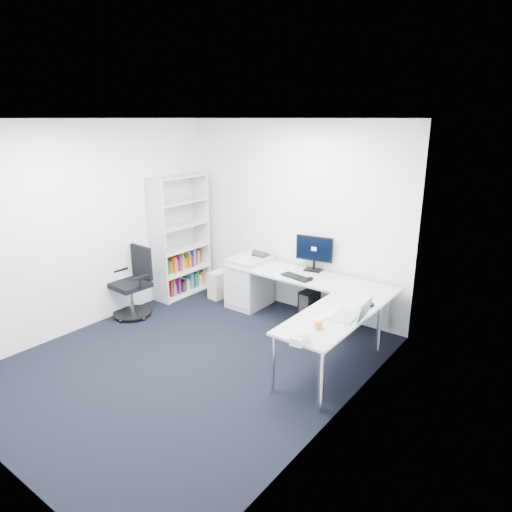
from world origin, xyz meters
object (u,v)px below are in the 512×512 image
Objects in this scene: task_chair at (130,283)px; laptop at (345,306)px; l_desk at (297,308)px; bookshelf at (180,237)px; monitor at (314,253)px.

laptop is at bearing 10.57° from task_chair.
l_desk is 2.26m from bookshelf.
bookshelf reaches higher than task_chair.
bookshelf is at bearing 178.68° from l_desk.
laptop is (3.07, 0.42, 0.30)m from task_chair.
bookshelf is at bearing 164.88° from laptop.
monitor is at bearing 128.75° from laptop.
bookshelf is 3.58× the size of monitor.
l_desk is at bearing 27.76° from task_chair.
laptop is (1.05, -1.14, -0.13)m from monitor.
task_chair is at bearing -152.26° from monitor.
l_desk is 1.20m from laptop.
laptop reaches higher than l_desk.
monitor is 1.51× the size of laptop.
bookshelf is 1.90× the size of task_chair.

